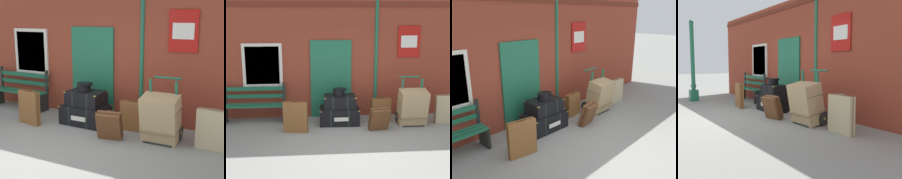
# 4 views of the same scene
# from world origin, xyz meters

# --- Properties ---
(ground_plane) EXTENTS (60.00, 60.00, 0.00)m
(ground_plane) POSITION_xyz_m (0.00, 0.00, 0.00)
(ground_plane) COLOR gray
(brick_facade) EXTENTS (10.40, 0.35, 3.20)m
(brick_facade) POSITION_xyz_m (-0.02, 2.60, 1.60)
(brick_facade) COLOR brown
(brick_facade) RESTS_ON ground
(platform_bench) EXTENTS (1.60, 0.43, 1.01)m
(platform_bench) POSITION_xyz_m (-2.39, 2.16, 0.44)
(platform_bench) COLOR #1E6647
(platform_bench) RESTS_ON ground
(steamer_trunk_base) EXTENTS (1.02, 0.68, 0.43)m
(steamer_trunk_base) POSITION_xyz_m (-0.20, 1.81, 0.21)
(steamer_trunk_base) COLOR black
(steamer_trunk_base) RESTS_ON ground
(steamer_trunk_middle) EXTENTS (0.83, 0.57, 0.33)m
(steamer_trunk_middle) POSITION_xyz_m (-0.18, 1.82, 0.58)
(steamer_trunk_middle) COLOR black
(steamer_trunk_middle) RESTS_ON steamer_trunk_base
(round_hatbox) EXTENTS (0.34, 0.31, 0.19)m
(round_hatbox) POSITION_xyz_m (-0.21, 1.79, 0.85)
(round_hatbox) COLOR black
(round_hatbox) RESTS_ON steamer_trunk_middle
(porters_trolley) EXTENTS (0.71, 0.56, 1.21)m
(porters_trolley) POSITION_xyz_m (1.64, 1.67, 0.27)
(porters_trolley) COLOR black
(porters_trolley) RESTS_ON ground
(large_brown_trunk) EXTENTS (0.70, 0.59, 0.95)m
(large_brown_trunk) POSITION_xyz_m (1.64, 1.50, 0.47)
(large_brown_trunk) COLOR tan
(large_brown_trunk) RESTS_ON ground
(suitcase_oxblood) EXTENTS (0.59, 0.24, 0.79)m
(suitcase_oxblood) POSITION_xyz_m (-1.29, 1.23, 0.37)
(suitcase_oxblood) COLOR brown
(suitcase_oxblood) RESTS_ON ground
(suitcase_charcoal) EXTENTS (0.64, 0.18, 0.77)m
(suitcase_charcoal) POSITION_xyz_m (2.60, 1.60, 0.37)
(suitcase_charcoal) COLOR tan
(suitcase_charcoal) RESTS_ON ground
(suitcase_caramel) EXTENTS (0.53, 0.21, 0.66)m
(suitcase_caramel) POSITION_xyz_m (0.91, 1.88, 0.31)
(suitcase_caramel) COLOR brown
(suitcase_caramel) RESTS_ON ground
(suitcase_olive) EXTENTS (0.52, 0.41, 0.58)m
(suitcase_olive) POSITION_xyz_m (0.72, 1.19, 0.29)
(suitcase_olive) COLOR brown
(suitcase_olive) RESTS_ON ground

